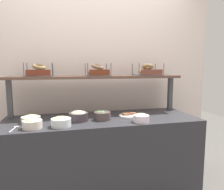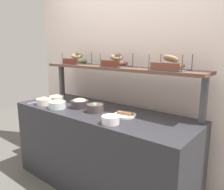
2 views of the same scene
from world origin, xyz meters
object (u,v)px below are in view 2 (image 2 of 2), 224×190
(bowl_veggie_mix, at_px, (95,108))
(serving_plate_white, at_px, (125,115))
(bagel_basket_poppy, at_px, (77,60))
(bagel_basket_cinnamon_raisin, at_px, (116,62))
(bowl_egg_salad, at_px, (57,104))
(bowl_lox_spread, at_px, (44,101))
(bowl_potato_salad, at_px, (57,98))
(serving_spoon_near_plate, at_px, (37,102))
(bagel_basket_everything, at_px, (170,65))
(bowl_scallion_spread, at_px, (110,119))
(bowl_tuna_salad, at_px, (80,103))

(bowl_veggie_mix, bearing_deg, serving_plate_white, 12.96)
(bagel_basket_poppy, height_order, bagel_basket_cinnamon_raisin, same)
(bowl_egg_salad, height_order, bowl_lox_spread, bowl_egg_salad)
(bowl_potato_salad, height_order, bagel_basket_cinnamon_raisin, bagel_basket_cinnamon_raisin)
(serving_spoon_near_plate, height_order, bagel_basket_everything, bagel_basket_everything)
(bowl_scallion_spread, distance_m, serving_spoon_near_plate, 1.14)
(bowl_potato_salad, relative_size, bowl_veggie_mix, 1.06)
(bowl_lox_spread, xyz_separation_m, serving_plate_white, (0.96, 0.22, -0.03))
(bowl_lox_spread, height_order, bagel_basket_everything, bagel_basket_everything)
(serving_spoon_near_plate, bearing_deg, bowl_lox_spread, -4.10)
(bowl_potato_salad, relative_size, bagel_basket_everything, 0.56)
(bowl_tuna_salad, bearing_deg, bowl_egg_salad, -135.62)
(bowl_egg_salad, height_order, bagel_basket_poppy, bagel_basket_poppy)
(bowl_tuna_salad, bearing_deg, bagel_basket_cinnamon_raisin, 51.30)
(bowl_egg_salad, xyz_separation_m, bowl_scallion_spread, (0.75, -0.03, -0.00))
(bowl_veggie_mix, height_order, serving_spoon_near_plate, bowl_veggie_mix)
(bagel_basket_cinnamon_raisin, bearing_deg, bagel_basket_everything, -0.15)
(bowl_veggie_mix, xyz_separation_m, serving_spoon_near_plate, (-0.79, -0.14, -0.04))
(bowl_tuna_salad, relative_size, bagel_basket_poppy, 0.67)
(serving_plate_white, relative_size, bagel_basket_everything, 0.70)
(serving_plate_white, bearing_deg, bowl_lox_spread, -167.06)
(bowl_lox_spread, xyz_separation_m, bagel_basket_cinnamon_raisin, (0.66, 0.47, 0.43))
(bowl_scallion_spread, height_order, serving_plate_white, bowl_scallion_spread)
(bowl_lox_spread, height_order, serving_spoon_near_plate, bowl_lox_spread)
(bagel_basket_cinnamon_raisin, distance_m, bagel_basket_everything, 0.61)
(bagel_basket_poppy, bearing_deg, bowl_scallion_spread, -28.42)
(bagel_basket_cinnamon_raisin, relative_size, bagel_basket_everything, 0.89)
(bowl_lox_spread, relative_size, bagel_basket_poppy, 0.59)
(bowl_tuna_salad, xyz_separation_m, serving_spoon_near_plate, (-0.56, -0.15, -0.04))
(bagel_basket_poppy, distance_m, bagel_basket_everything, 1.24)
(serving_spoon_near_plate, xyz_separation_m, bagel_basket_poppy, (0.18, 0.48, 0.47))
(bowl_lox_spread, bearing_deg, bagel_basket_cinnamon_raisin, 35.71)
(bagel_basket_cinnamon_raisin, bearing_deg, bagel_basket_poppy, 178.89)
(bowl_potato_salad, bearing_deg, serving_spoon_near_plate, -119.49)
(serving_plate_white, relative_size, serving_spoon_near_plate, 1.27)
(serving_plate_white, xyz_separation_m, bagel_basket_cinnamon_raisin, (-0.30, 0.25, 0.47))
(bowl_potato_salad, height_order, bagel_basket_poppy, bagel_basket_poppy)
(bowl_lox_spread, relative_size, bagel_basket_everything, 0.52)
(bowl_scallion_spread, height_order, bagel_basket_poppy, bagel_basket_poppy)
(bowl_scallion_spread, relative_size, bagel_basket_everything, 0.48)
(serving_plate_white, xyz_separation_m, bagel_basket_poppy, (-0.92, 0.27, 0.46))
(bowl_tuna_salad, xyz_separation_m, bowl_lox_spread, (-0.41, -0.16, -0.01))
(bowl_scallion_spread, relative_size, bowl_veggie_mix, 0.91)
(bowl_egg_salad, xyz_separation_m, bowl_potato_salad, (-0.28, 0.21, -0.01))
(serving_plate_white, height_order, bagel_basket_poppy, bagel_basket_poppy)
(bowl_egg_salad, distance_m, bagel_basket_poppy, 0.68)
(bowl_tuna_salad, xyz_separation_m, serving_plate_white, (0.55, 0.06, -0.04))
(bowl_tuna_salad, distance_m, bowl_scallion_spread, 0.61)
(bowl_potato_salad, distance_m, bagel_basket_poppy, 0.53)
(serving_spoon_near_plate, bearing_deg, serving_plate_white, 10.73)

